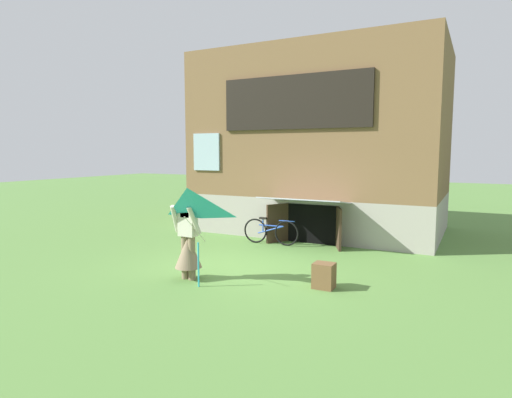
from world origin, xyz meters
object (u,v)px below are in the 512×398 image
at_px(person, 188,243).
at_px(kite, 188,214).
at_px(bicycle_blue, 271,231).
at_px(wooden_crate, 324,276).

distance_m(person, kite, 0.97).
bearing_deg(person, kite, -33.51).
height_order(person, bicycle_blue, person).
bearing_deg(bicycle_blue, wooden_crate, -52.49).
bearing_deg(bicycle_blue, person, -93.59).
xyz_separation_m(person, bicycle_blue, (0.05, 3.57, -0.36)).
relative_size(bicycle_blue, wooden_crate, 3.40).
xyz_separation_m(person, kite, (0.42, -0.57, 0.67)).
bearing_deg(kite, person, 126.82).
bearing_deg(wooden_crate, person, -164.66).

